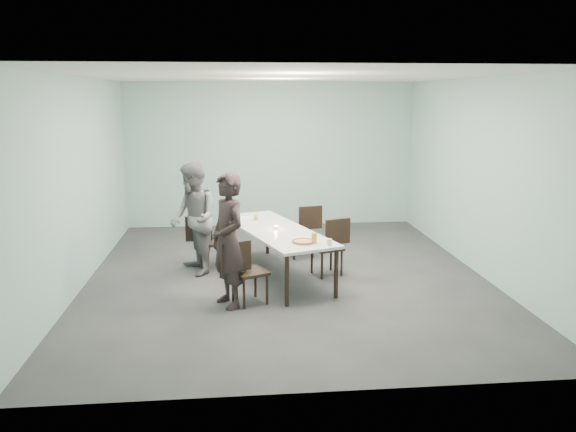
{
  "coord_description": "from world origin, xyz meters",
  "views": [
    {
      "loc": [
        -0.78,
        -8.26,
        2.74
      ],
      "look_at": [
        0.0,
        -0.26,
        1.0
      ],
      "focal_mm": 35.0,
      "sensor_mm": 36.0,
      "label": 1
    }
  ],
  "objects": [
    {
      "name": "chair_near_right",
      "position": [
        0.7,
        0.01,
        0.5
      ],
      "size": [
        0.65,
        0.53,
        0.87
      ],
      "rotation": [
        0.0,
        0.0,
        3.47
      ],
      "color": "black",
      "rests_on": "ground"
    },
    {
      "name": "ground",
      "position": [
        0.0,
        0.0,
        0.0
      ],
      "size": [
        7.0,
        7.0,
        0.0
      ],
      "primitive_type": "plane",
      "color": "#333335",
      "rests_on": "ground"
    },
    {
      "name": "diner_near",
      "position": [
        -0.87,
        -1.17,
        0.89
      ],
      "size": [
        0.67,
        0.77,
        1.78
      ],
      "primitive_type": "imported",
      "rotation": [
        0.0,
        0.0,
        -1.1
      ],
      "color": "black",
      "rests_on": "ground"
    },
    {
      "name": "chair_near_left",
      "position": [
        -0.67,
        -1.14,
        0.5
      ],
      "size": [
        0.65,
        0.56,
        0.87
      ],
      "rotation": [
        0.0,
        0.0,
        0.43
      ],
      "color": "black",
      "rests_on": "ground"
    },
    {
      "name": "water_tumbler",
      "position": [
        0.48,
        -1.04,
        0.8
      ],
      "size": [
        0.08,
        0.08,
        0.09
      ],
      "primitive_type": "cylinder",
      "color": "silver",
      "rests_on": "table"
    },
    {
      "name": "chair_far_right",
      "position": [
        0.41,
        1.05,
        0.5
      ],
      "size": [
        0.65,
        0.51,
        0.87
      ],
      "rotation": [
        0.0,
        0.0,
        3.37
      ],
      "color": "black",
      "rests_on": "ground"
    },
    {
      "name": "table",
      "position": [
        -0.16,
        -0.01,
        0.69
      ],
      "size": [
        1.7,
        2.75,
        0.75
      ],
      "rotation": [
        0.0,
        0.0,
        0.33
      ],
      "color": "white",
      "rests_on": "ground"
    },
    {
      "name": "tealight",
      "position": [
        -0.16,
        -0.03,
        0.77
      ],
      "size": [
        0.06,
        0.06,
        0.05
      ],
      "color": "silver",
      "rests_on": "table"
    },
    {
      "name": "menu",
      "position": [
        -0.62,
        0.8,
        0.75
      ],
      "size": [
        0.36,
        0.31,
        0.01
      ],
      "primitive_type": "cube",
      "rotation": [
        0.0,
        0.0,
        0.33
      ],
      "color": "silver",
      "rests_on": "table"
    },
    {
      "name": "diner_far",
      "position": [
        -1.41,
        0.27,
        0.87
      ],
      "size": [
        0.9,
        1.02,
        1.74
      ],
      "primitive_type": "imported",
      "rotation": [
        0.0,
        0.0,
        -1.23
      ],
      "color": "slate",
      "rests_on": "ground"
    },
    {
      "name": "beer_glass",
      "position": [
        0.3,
        -0.92,
        0.82
      ],
      "size": [
        0.08,
        0.08,
        0.15
      ],
      "primitive_type": "cylinder",
      "color": "gold",
      "rests_on": "table"
    },
    {
      "name": "pizza",
      "position": [
        0.15,
        -0.88,
        0.77
      ],
      "size": [
        0.34,
        0.34,
        0.04
      ],
      "color": "white",
      "rests_on": "table"
    },
    {
      "name": "side_plate",
      "position": [
        0.18,
        -0.59,
        0.76
      ],
      "size": [
        0.18,
        0.18,
        0.01
      ],
      "primitive_type": "cylinder",
      "color": "white",
      "rests_on": "table"
    },
    {
      "name": "chair_far_left",
      "position": [
        -1.24,
        0.46,
        0.5
      ],
      "size": [
        0.63,
        0.46,
        0.87
      ],
      "rotation": [
        0.0,
        0.0,
        0.09
      ],
      "color": "black",
      "rests_on": "ground"
    },
    {
      "name": "amber_tumbler",
      "position": [
        -0.44,
        0.63,
        0.79
      ],
      "size": [
        0.07,
        0.07,
        0.08
      ],
      "primitive_type": "cylinder",
      "color": "gold",
      "rests_on": "table"
    },
    {
      "name": "room_shell",
      "position": [
        0.0,
        0.0,
        2.03
      ],
      "size": [
        6.02,
        7.02,
        3.01
      ],
      "color": "#99C1BB",
      "rests_on": "ground"
    }
  ]
}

